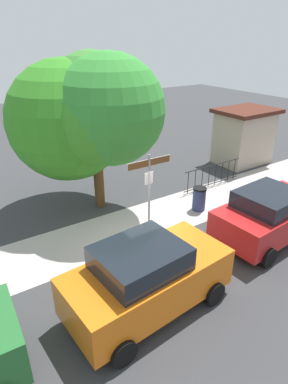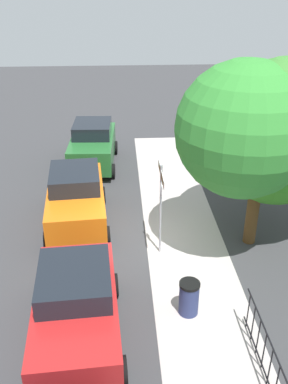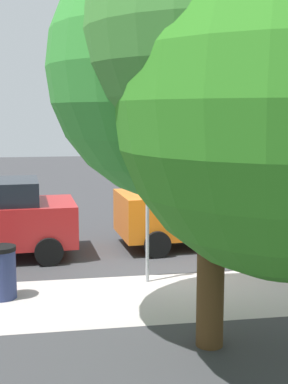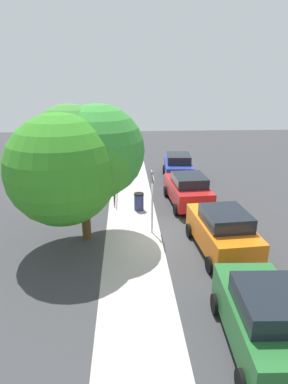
{
  "view_description": "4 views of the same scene",
  "coord_description": "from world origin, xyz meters",
  "views": [
    {
      "loc": [
        -5.03,
        -7.67,
        6.42
      ],
      "look_at": [
        0.27,
        0.38,
        1.8
      ],
      "focal_mm": 30.36,
      "sensor_mm": 36.0,
      "label": 1
    },
    {
      "loc": [
        11.8,
        -0.78,
        8.09
      ],
      "look_at": [
        -0.03,
        -0.08,
        1.91
      ],
      "focal_mm": 39.92,
      "sensor_mm": 36.0,
      "label": 2
    },
    {
      "loc": [
        2.24,
        10.54,
        3.42
      ],
      "look_at": [
        0.47,
        -0.13,
        1.76
      ],
      "focal_mm": 49.4,
      "sensor_mm": 36.0,
      "label": 3
    },
    {
      "loc": [
        -13.32,
        1.6,
        7.13
      ],
      "look_at": [
        1.01,
        0.75,
        1.89
      ],
      "focal_mm": 30.16,
      "sensor_mm": 36.0,
      "label": 4
    }
  ],
  "objects": [
    {
      "name": "ground_plane",
      "position": [
        0.0,
        0.0,
        0.0
      ],
      "size": [
        60.0,
        60.0,
        0.0
      ],
      "primitive_type": "plane",
      "color": "#38383A"
    },
    {
      "name": "trash_bin",
      "position": [
        3.29,
        0.9,
        0.49
      ],
      "size": [
        0.55,
        0.55,
        0.98
      ],
      "color": "navy",
      "rests_on": "ground_plane"
    },
    {
      "name": "car_orange",
      "position": [
        -1.46,
        -2.38,
        0.99
      ],
      "size": [
        4.4,
        2.4,
        1.97
      ],
      "rotation": [
        0.0,
        0.0,
        0.08
      ],
      "color": "orange",
      "rests_on": "ground_plane"
    },
    {
      "name": "street_sign",
      "position": [
        0.49,
        0.4,
        2.19
      ],
      "size": [
        1.65,
        0.07,
        3.05
      ],
      "color": "#9EA0A5",
      "rests_on": "ground_plane"
    },
    {
      "name": "sidewalk_strip",
      "position": [
        2.0,
        1.3,
        0.0
      ],
      "size": [
        24.0,
        2.6,
        0.0
      ],
      "primitive_type": "cube",
      "color": "#B3A8A4",
      "rests_on": "ground_plane"
    },
    {
      "name": "shade_tree",
      "position": [
        -0.17,
        3.51,
        3.84
      ],
      "size": [
        5.36,
        5.67,
        6.04
      ],
      "color": "#4B3519",
      "rests_on": "ground_plane"
    }
  ]
}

